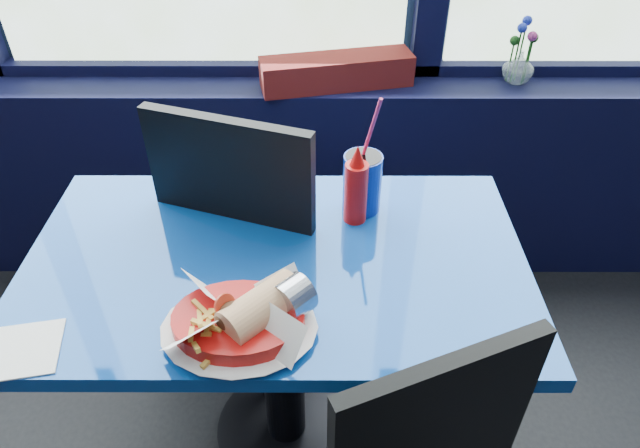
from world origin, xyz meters
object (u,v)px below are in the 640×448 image
Objects in this scene: planter_box at (337,71)px; food_basket at (242,319)px; soda_cup at (362,182)px; near_table at (279,310)px; chair_near_back at (230,231)px; flower_vase at (519,63)px; ketchup_bottle at (356,188)px.

food_basket is at bearing -113.68° from planter_box.
soda_cup is (0.05, -0.64, -0.02)m from planter_box.
soda_cup is (0.21, 0.20, 0.27)m from near_table.
chair_near_back is 1.15m from flower_vase.
chair_near_back is 3.06× the size of soda_cup.
food_basket is (-0.22, -1.07, -0.06)m from planter_box.
chair_near_back is 0.46m from ketchup_bottle.
chair_near_back is 4.69× the size of ketchup_bottle.
near_table is 2.30× the size of planter_box.
soda_cup is at bearing -174.80° from chair_near_back.
flower_vase reaches higher than food_basket.
food_basket is 1.04× the size of soda_cup.
soda_cup is (0.02, 0.05, -0.01)m from ketchup_bottle.
chair_near_back is 0.46m from soda_cup.
soda_cup reaches higher than chair_near_back.
planter_box is (0.16, 0.84, 0.28)m from near_table.
ketchup_bottle reaches higher than near_table.
chair_near_back is 2.95× the size of food_basket.
flower_vase is 0.67× the size of soda_cup.
flower_vase is 1.03× the size of ketchup_bottle.
flower_vase is at bearing 32.01° from food_basket.
planter_box is 0.69m from ketchup_bottle.
near_table is at bearing -142.41° from ketchup_bottle.
flower_vase is at bearing 50.20° from ketchup_bottle.
soda_cup reaches higher than flower_vase.
chair_near_back reaches higher than flower_vase.
ketchup_bottle reaches higher than planter_box.
planter_box is 0.63m from flower_vase.
flower_vase is (0.96, 0.58, 0.28)m from chair_near_back.
soda_cup reaches higher than food_basket.
chair_near_back is at bearing 158.47° from ketchup_bottle.
ketchup_bottle is at bearing 36.43° from food_basket.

